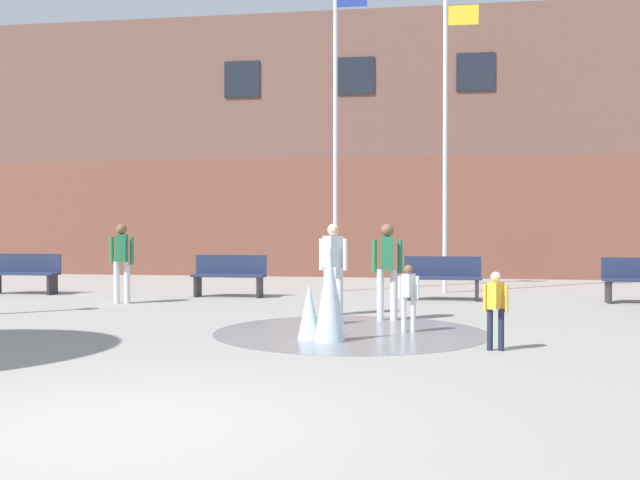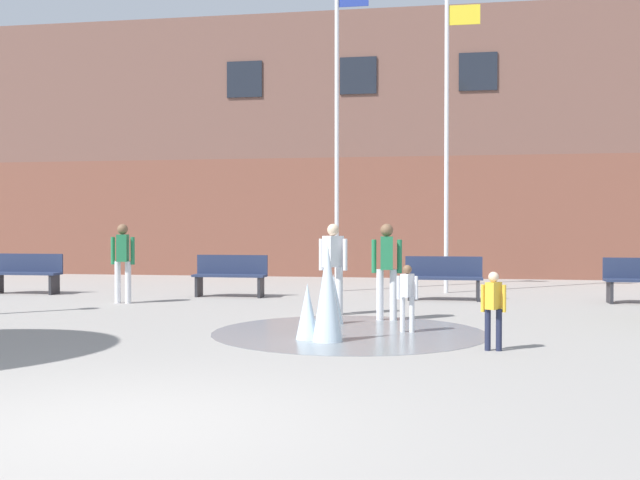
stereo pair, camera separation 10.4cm
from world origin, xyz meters
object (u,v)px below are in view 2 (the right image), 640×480
adult_in_red (333,261)px  flagpole_right (448,131)px  park_bench_far_left (27,273)px  park_bench_left_of_flagpoles (230,275)px  park_bench_under_left_flagpole (444,277)px  flagpole_left (338,121)px  adult_watching (387,264)px  teen_by_trashcan (123,257)px  child_with_pink_shirt (407,293)px  child_in_fountain (493,304)px

adult_in_red → flagpole_right: size_ratio=0.23×
park_bench_far_left → adult_in_red: 8.06m
park_bench_left_of_flagpoles → park_bench_under_left_flagpole: size_ratio=1.00×
park_bench_far_left → adult_in_red: adult_in_red is taller
adult_in_red → flagpole_left: 5.63m
park_bench_far_left → park_bench_under_left_flagpole: (9.40, 0.06, 0.00)m
park_bench_far_left → adult_watching: adult_watching is taller
flagpole_left → adult_in_red: bearing=-82.9°
park_bench_far_left → flagpole_right: bearing=10.7°
teen_by_trashcan → flagpole_left: bearing=-62.9°
park_bench_under_left_flagpole → adult_in_red: 3.52m
park_bench_far_left → park_bench_under_left_flagpole: size_ratio=1.00×
park_bench_far_left → teen_by_trashcan: bearing=-28.2°
adult_in_red → park_bench_left_of_flagpoles: bearing=77.6°
park_bench_left_of_flagpoles → adult_watching: (3.69, -3.51, 0.45)m
park_bench_far_left → park_bench_under_left_flagpole: same height
adult_in_red → child_with_pink_shirt: adult_in_red is taller
park_bench_far_left → park_bench_under_left_flagpole: bearing=0.3°
park_bench_left_of_flagpoles → adult_in_red: bearing=-47.2°
teen_by_trashcan → park_bench_left_of_flagpoles: bearing=-60.1°
adult_in_red → child_in_fountain: 4.20m
teen_by_trashcan → child_with_pink_shirt: 6.63m
adult_watching → flagpole_right: bearing=-15.2°
park_bench_left_of_flagpoles → flagpole_left: (2.13, 1.74, 3.54)m
park_bench_under_left_flagpole → flagpole_left: bearing=144.8°
teen_by_trashcan → child_in_fountain: size_ratio=1.61×
park_bench_far_left → adult_in_red: bearing=-20.9°
park_bench_far_left → child_with_pink_shirt: 10.10m
park_bench_far_left → flagpole_left: flagpole_left is taller
park_bench_far_left → child_in_fountain: 11.80m
teen_by_trashcan → park_bench_under_left_flagpole: bearing=-89.6°
teen_by_trashcan → child_with_pink_shirt: size_ratio=1.61×
child_in_fountain → park_bench_far_left: bearing=90.7°
park_bench_left_of_flagpoles → teen_by_trashcan: size_ratio=1.01×
adult_in_red → child_with_pink_shirt: 2.39m
park_bench_under_left_flagpole → teen_by_trashcan: 6.58m
park_bench_far_left → child_with_pink_shirt: size_ratio=1.62×
adult_watching → flagpole_left: bearing=12.1°
park_bench_far_left → flagpole_left: size_ratio=0.21×
child_with_pink_shirt → flagpole_right: (0.60, 6.59, 3.17)m
park_bench_under_left_flagpole → child_in_fountain: (0.63, -6.27, 0.10)m
teen_by_trashcan → adult_in_red: same height
teen_by_trashcan → child_in_fountain: (6.97, -4.58, -0.35)m
teen_by_trashcan → park_bench_far_left: bearing=47.3°
child_with_pink_shirt → park_bench_left_of_flagpoles: bearing=65.2°
adult_in_red → teen_by_trashcan: bearing=109.3°
flagpole_left → park_bench_far_left: bearing=-165.4°
flagpole_left → child_with_pink_shirt: bearing=-73.4°
park_bench_left_of_flagpoles → adult_watching: adult_watching is taller
adult_in_red → child_with_pink_shirt: (1.38, -1.91, -0.35)m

